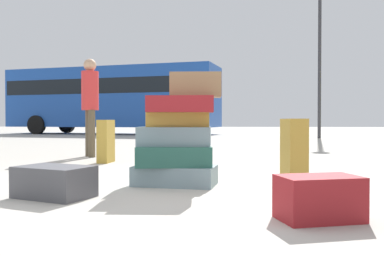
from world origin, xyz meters
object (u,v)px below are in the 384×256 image
suitcase_tan_right_side (294,153)px  person_bearded_onlooker (90,99)px  suitcase_charcoal_upright_blue (54,182)px  suitcase_maroon_left_side (319,198)px  lamp_post (320,24)px  suitcase_tower (178,137)px  parked_bus (112,96)px  suitcase_tan_foreground_near (106,141)px

suitcase_tan_right_side → person_bearded_onlooker: 4.39m
suitcase_tan_right_side → suitcase_charcoal_upright_blue: (-2.06, -0.68, -0.20)m
suitcase_maroon_left_side → lamp_post: size_ratio=0.08×
suitcase_tower → suitcase_maroon_left_side: size_ratio=2.20×
suitcase_maroon_left_side → parked_bus: bearing=93.2°
suitcase_tan_foreground_near → suitcase_charcoal_upright_blue: (0.42, -2.80, -0.20)m
suitcase_tower → parked_bus: bearing=108.6°
suitcase_charcoal_upright_blue → person_bearded_onlooker: size_ratio=0.35×
suitcase_maroon_left_side → lamp_post: 13.53m
suitcase_tower → suitcase_tan_right_side: size_ratio=1.70×
parked_bus → lamp_post: (8.96, -4.07, 2.33)m
suitcase_tan_foreground_near → suitcase_charcoal_upright_blue: 2.84m
suitcase_charcoal_upright_blue → parked_bus: parked_bus is taller
suitcase_maroon_left_side → lamp_post: (2.72, 12.63, 4.02)m
suitcase_charcoal_upright_blue → person_bearded_onlooker: 3.98m
suitcase_maroon_left_side → person_bearded_onlooker: size_ratio=0.29×
lamp_post → suitcase_maroon_left_side: bearing=-102.2°
suitcase_tan_foreground_near → suitcase_tan_right_side: bearing=-37.7°
suitcase_maroon_left_side → lamp_post: bearing=60.5°
suitcase_charcoal_upright_blue → suitcase_tan_foreground_near: bearing=118.5°
suitcase_charcoal_upright_blue → parked_bus: bearing=124.6°
suitcase_tower → lamp_post: 12.44m
suitcase_charcoal_upright_blue → suitcase_maroon_left_side: bearing=3.3°
lamp_post → suitcase_tan_right_side: bearing=-103.3°
suitcase_tan_right_side → person_bearded_onlooker: (-3.06, 3.06, 0.70)m
person_bearded_onlooker → parked_bus: (-3.22, 12.35, 0.80)m
suitcase_charcoal_upright_blue → suitcase_maroon_left_side: suitcase_maroon_left_side is taller
suitcase_tower → parked_bus: parked_bus is taller
suitcase_tan_foreground_near → suitcase_charcoal_upright_blue: size_ratio=1.07×
suitcase_charcoal_upright_blue → parked_bus: (-4.22, 16.09, 1.70)m
suitcase_tower → person_bearded_onlooker: person_bearded_onlooker is taller
suitcase_tan_right_side → parked_bus: size_ratio=0.06×
suitcase_tower → suitcase_tan_foreground_near: bearing=123.9°
suitcase_tan_foreground_near → suitcase_maroon_left_side: size_ratio=1.29×
person_bearded_onlooker → parked_bus: size_ratio=0.16×
person_bearded_onlooker → suitcase_maroon_left_side: bearing=1.7°
suitcase_maroon_left_side → person_bearded_onlooker: bearing=107.5°
suitcase_tower → suitcase_tan_right_side: (1.12, -0.08, -0.14)m
suitcase_tan_right_side → suitcase_tan_foreground_near: size_ratio=1.01×
suitcase_tan_right_side → parked_bus: parked_bus is taller
suitcase_tan_right_side → suitcase_maroon_left_side: size_ratio=1.30×
suitcase_tower → parked_bus: size_ratio=0.11×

